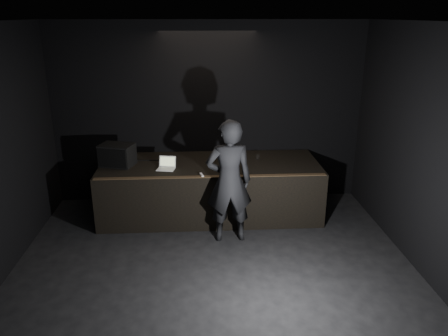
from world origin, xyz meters
TOP-DOWN VIEW (x-y plane):
  - ground at (0.00, 0.00)m, footprint 7.00×7.00m
  - room_walls at (0.00, 0.00)m, footprint 6.10×7.10m
  - stage_riser at (0.00, 2.73)m, footprint 4.00×1.50m
  - riser_lip at (0.00, 2.02)m, footprint 3.92×0.10m
  - stage_monitor at (-1.67, 2.72)m, footprint 0.68×0.57m
  - cable at (-1.39, 2.95)m, footprint 0.91×0.02m
  - laptop at (-0.77, 2.49)m, footprint 0.35×0.32m
  - beer_can at (0.33, 2.21)m, footprint 0.07×0.07m
  - plastic_cup at (0.91, 2.92)m, footprint 0.07×0.07m
  - wii_remote at (-0.16, 2.08)m, footprint 0.08×0.16m
  - person at (0.28, 1.70)m, footprint 0.79×0.55m

SIDE VIEW (x-z plane):
  - ground at x=0.00m, z-range 0.00..0.00m
  - stage_riser at x=0.00m, z-range 0.00..1.00m
  - riser_lip at x=0.00m, z-range 1.00..1.01m
  - cable at x=-1.39m, z-range 1.00..1.02m
  - wii_remote at x=-0.16m, z-range 1.00..1.03m
  - person at x=0.28m, z-range 0.00..2.06m
  - plastic_cup at x=0.91m, z-range 1.00..1.09m
  - laptop at x=-0.77m, z-range 0.95..1.16m
  - beer_can at x=0.33m, z-range 1.00..1.17m
  - stage_monitor at x=-1.67m, z-range 1.00..1.39m
  - room_walls at x=0.00m, z-range 0.26..3.78m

